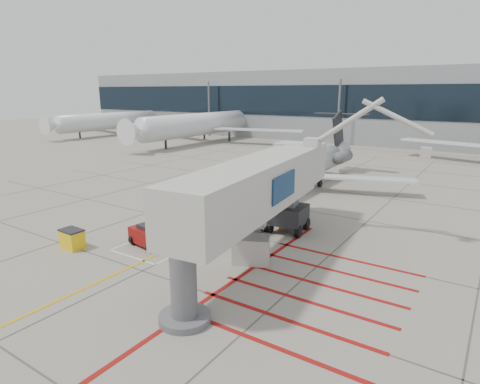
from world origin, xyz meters
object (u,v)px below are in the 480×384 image
Objects in this scene: jet_bridge at (252,198)px; spill_bin at (72,239)px; pushback_tug at (150,235)px; regional_jet at (289,157)px.

jet_bridge reaches higher than spill_bin.
regional_jet is at bearing 93.99° from pushback_tug.
regional_jet reaches higher than spill_bin.
jet_bridge is 7.65× the size of pushback_tug.
regional_jet is 20.89m from spill_bin.
jet_bridge is at bearing -70.90° from regional_jet.
pushback_tug is at bearing -176.45° from jet_bridge.
regional_jet is 10.82× the size of pushback_tug.
jet_bridge is (5.53, -15.62, 0.29)m from regional_jet.
spill_bin is (-5.36, -19.96, -3.08)m from regional_jet.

